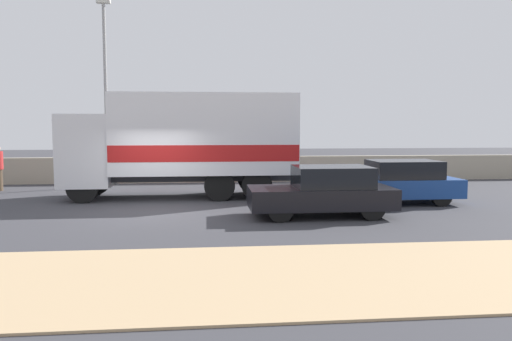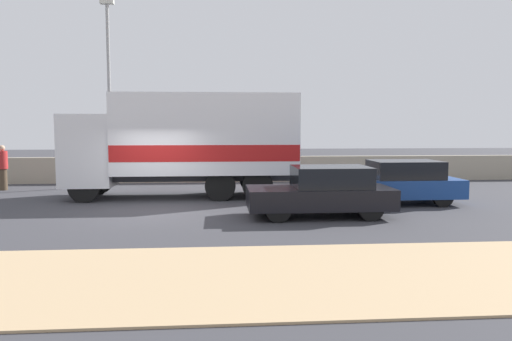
# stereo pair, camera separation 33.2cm
# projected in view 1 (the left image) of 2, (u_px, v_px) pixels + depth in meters

# --- Properties ---
(ground_plane) EXTENTS (80.00, 80.00, 0.00)m
(ground_plane) POSITION_uv_depth(u_px,v_px,m) (153.00, 211.00, 14.99)
(ground_plane) COLOR #38383D
(dirt_shoulder_foreground) EXTENTS (60.00, 4.10, 0.04)m
(dirt_shoulder_foreground) POSITION_uv_depth(u_px,v_px,m) (110.00, 281.00, 8.20)
(dirt_shoulder_foreground) COLOR tan
(dirt_shoulder_foreground) RESTS_ON ground_plane
(stone_wall_backdrop) EXTENTS (60.00, 0.35, 1.16)m
(stone_wall_backdrop) POSITION_uv_depth(u_px,v_px,m) (171.00, 170.00, 22.57)
(stone_wall_backdrop) COLOR #A39984
(stone_wall_backdrop) RESTS_ON ground_plane
(street_lamp) EXTENTS (0.56, 0.28, 7.79)m
(street_lamp) POSITION_uv_depth(u_px,v_px,m) (105.00, 80.00, 20.78)
(street_lamp) COLOR gray
(street_lamp) RESTS_ON ground_plane
(box_truck) EXTENTS (8.15, 2.61, 3.68)m
(box_truck) POSITION_uv_depth(u_px,v_px,m) (188.00, 141.00, 17.81)
(box_truck) COLOR silver
(box_truck) RESTS_ON ground_plane
(car_hatchback) EXTENTS (4.07, 1.73, 1.43)m
(car_hatchback) POSITION_uv_depth(u_px,v_px,m) (324.00, 191.00, 14.10)
(car_hatchback) COLOR black
(car_hatchback) RESTS_ON ground_plane
(car_sedan_second) EXTENTS (4.21, 1.74, 1.43)m
(car_sedan_second) POSITION_uv_depth(u_px,v_px,m) (396.00, 182.00, 16.48)
(car_sedan_second) COLOR navy
(car_sedan_second) RESTS_ON ground_plane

